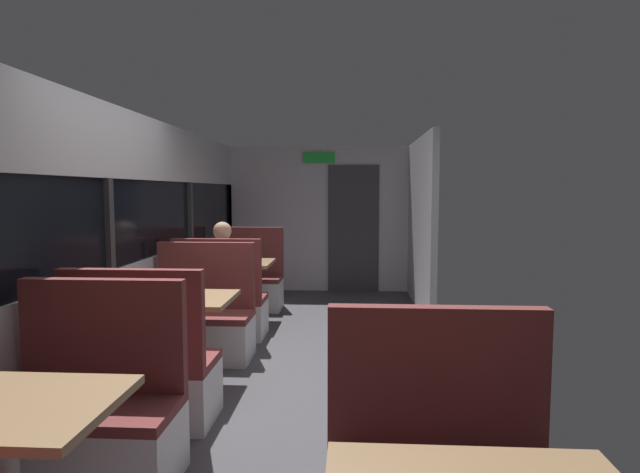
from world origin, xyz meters
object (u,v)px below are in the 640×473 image
object	(u,v)px
bench_far_window_facing_end	(221,308)
coffee_cup_primary	(194,293)
bench_near_window_facing_entry	(92,423)
bench_far_window_facing_entry	(247,285)
dining_table_near_window	(4,426)
seated_passenger	(222,288)
dining_table_far_window	(235,270)
dining_table_mid_window	(177,309)
bench_mid_window_facing_entry	(202,324)
bench_mid_window_facing_end	(144,377)

from	to	relation	value
bench_far_window_facing_end	coffee_cup_primary	bearing A→B (deg)	-83.81
bench_near_window_facing_entry	bench_far_window_facing_entry	world-z (taller)	same
bench_near_window_facing_entry	dining_table_near_window	bearing A→B (deg)	-90.00
dining_table_near_window	seated_passenger	world-z (taller)	seated_passenger
dining_table_far_window	bench_far_window_facing_end	distance (m)	0.77
dining_table_near_window	dining_table_mid_window	xyz separation A→B (m)	(0.00, 2.11, 0.00)
bench_mid_window_facing_entry	coffee_cup_primary	xyz separation A→B (m)	(0.16, -0.76, 0.46)
bench_far_window_facing_entry	coffee_cup_primary	bearing A→B (deg)	-86.82
bench_mid_window_facing_end	dining_table_near_window	bearing A→B (deg)	-90.00
bench_mid_window_facing_end	bench_far_window_facing_end	world-z (taller)	same
bench_mid_window_facing_entry	bench_far_window_facing_end	size ratio (longest dim) A/B	1.00
bench_mid_window_facing_entry	seated_passenger	bearing A→B (deg)	90.00
bench_mid_window_facing_end	coffee_cup_primary	distance (m)	0.80
bench_near_window_facing_entry	coffee_cup_primary	xyz separation A→B (m)	(0.16, 1.35, 0.46)
dining_table_near_window	bench_mid_window_facing_end	xyz separation A→B (m)	(0.00, 1.41, -0.31)
bench_mid_window_facing_end	bench_far_window_facing_entry	bearing A→B (deg)	90.00
dining_table_mid_window	bench_mid_window_facing_end	bearing A→B (deg)	-90.00
bench_far_window_facing_end	seated_passenger	xyz separation A→B (m)	(0.00, 0.07, 0.21)
dining_table_near_window	bench_near_window_facing_entry	xyz separation A→B (m)	(0.00, 0.70, -0.31)
coffee_cup_primary	bench_far_window_facing_end	bearing A→B (deg)	96.19
dining_table_far_window	bench_mid_window_facing_entry	bearing A→B (deg)	-90.00
bench_mid_window_facing_entry	seated_passenger	distance (m)	0.81
dining_table_mid_window	seated_passenger	distance (m)	1.49
bench_far_window_facing_end	bench_far_window_facing_entry	bearing A→B (deg)	90.00
bench_mid_window_facing_entry	coffee_cup_primary	distance (m)	0.90
bench_far_window_facing_entry	bench_near_window_facing_entry	bearing A→B (deg)	-90.00
bench_near_window_facing_entry	bench_mid_window_facing_end	world-z (taller)	same
bench_mid_window_facing_end	bench_mid_window_facing_entry	world-z (taller)	same
dining_table_near_window	bench_mid_window_facing_entry	size ratio (longest dim) A/B	0.82
bench_far_window_facing_end	coffee_cup_primary	size ratio (longest dim) A/B	12.22
bench_mid_window_facing_end	bench_near_window_facing_entry	bearing A→B (deg)	-90.00
dining_table_near_window	bench_mid_window_facing_entry	distance (m)	2.83
bench_near_window_facing_entry	bench_far_window_facing_end	world-z (taller)	same
bench_mid_window_facing_end	dining_table_far_window	xyz separation A→B (m)	(0.00, 2.81, 0.31)
bench_mid_window_facing_end	coffee_cup_primary	size ratio (longest dim) A/B	12.22
dining_table_far_window	coffee_cup_primary	distance (m)	2.18
bench_far_window_facing_entry	seated_passenger	size ratio (longest dim) A/B	0.87
dining_table_far_window	bench_far_window_facing_end	world-z (taller)	bench_far_window_facing_end
dining_table_mid_window	bench_far_window_facing_entry	xyz separation A→B (m)	(0.00, 2.81, -0.31)
bench_far_window_facing_entry	bench_far_window_facing_end	bearing A→B (deg)	-90.00
bench_near_window_facing_entry	coffee_cup_primary	world-z (taller)	bench_near_window_facing_entry
bench_near_window_facing_entry	bench_mid_window_facing_entry	bearing A→B (deg)	90.00
dining_table_near_window	bench_far_window_facing_entry	world-z (taller)	bench_far_window_facing_entry
dining_table_mid_window	bench_mid_window_facing_entry	size ratio (longest dim) A/B	0.82
dining_table_mid_window	bench_far_window_facing_entry	bearing A→B (deg)	90.00
dining_table_far_window	seated_passenger	size ratio (longest dim) A/B	0.71
bench_mid_window_facing_entry	dining_table_near_window	bearing A→B (deg)	-90.00
bench_near_window_facing_entry	bench_far_window_facing_end	size ratio (longest dim) A/B	1.00
bench_near_window_facing_entry	dining_table_far_window	xyz separation A→B (m)	(0.00, 3.52, 0.31)
dining_table_far_window	seated_passenger	xyz separation A→B (m)	(0.00, -0.63, -0.10)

